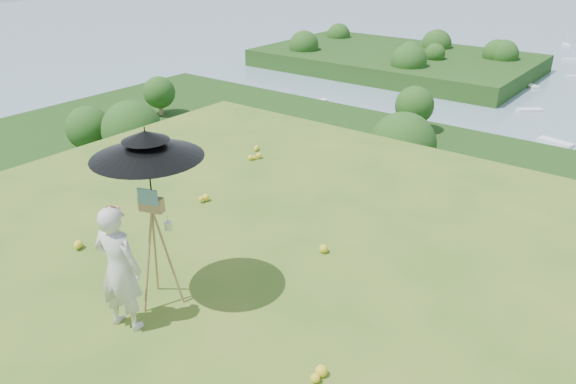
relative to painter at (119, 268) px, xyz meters
The scene contains 7 objects.
ground 1.79m from the painter, 56.74° to the left, with size 14.00×14.00×0.00m, color #3B6D1F.
peninsula 175.56m from the painter, 115.37° to the left, with size 90.00×60.00×12.00m, color #16320D, non-canonical shape.
wildflowers 1.95m from the painter, 61.12° to the left, with size 10.00×10.50×0.12m, color yellow, non-canonical shape.
painter is the anchor object (origin of this frame).
field_easel 0.61m from the painter, 93.80° to the left, with size 0.63×0.63×1.67m, color olive, non-canonical shape.
sun_umbrella 1.25m from the painter, 94.33° to the left, with size 1.36×1.36×1.06m, color black, non-canonical shape.
painter_cap 0.79m from the painter, ahead, with size 0.18×0.21×0.10m, color #D7767D, non-canonical shape.
Camera 1 is at (4.18, -4.63, 4.47)m, focal length 35.00 mm.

